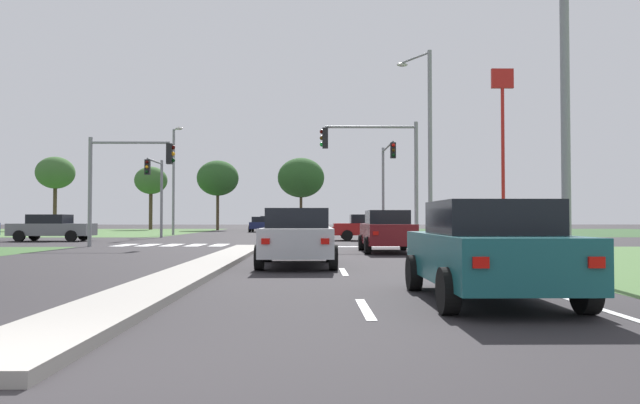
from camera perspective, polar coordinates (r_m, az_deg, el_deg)
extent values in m
plane|color=#282628|center=(34.73, -5.25, -3.72)|extent=(200.00, 200.00, 0.00)
cube|color=#476B38|center=(65.52, -26.27, -2.56)|extent=(35.00, 35.00, 0.01)
cube|color=#2D4C28|center=(63.34, 20.37, -2.66)|extent=(35.00, 35.00, 0.01)
cube|color=gray|center=(15.89, -10.73, -5.98)|extent=(1.20, 22.00, 0.14)
cube|color=#ADA89E|center=(59.67, -3.35, -2.77)|extent=(1.20, 36.00, 0.14)
cube|color=silver|center=(8.72, 4.30, -10.08)|extent=(0.14, 2.00, 0.01)
cube|color=silver|center=(14.67, 2.24, -6.63)|extent=(0.14, 2.00, 0.01)
cube|color=silver|center=(20.65, 1.39, -5.17)|extent=(0.14, 2.00, 0.01)
cube|color=silver|center=(17.14, 13.20, -5.86)|extent=(0.14, 24.00, 0.01)
cube|color=silver|center=(27.65, 1.48, -4.27)|extent=(6.40, 0.50, 0.01)
cube|color=silver|center=(30.82, -18.02, -3.91)|extent=(0.70, 2.80, 0.01)
cube|color=silver|center=(30.49, -15.95, -3.96)|extent=(0.70, 2.80, 0.01)
cube|color=silver|center=(30.21, -13.84, -3.99)|extent=(0.70, 2.80, 0.01)
cube|color=silver|center=(29.97, -11.69, -4.03)|extent=(0.70, 2.80, 0.01)
cube|color=silver|center=(29.78, -9.51, -4.05)|extent=(0.70, 2.80, 0.01)
cube|color=silver|center=(68.10, -4.97, -2.09)|extent=(1.74, 4.47, 0.75)
cube|color=black|center=(68.25, -4.96, -1.56)|extent=(1.53, 2.06, 0.52)
cube|color=red|center=(70.30, -4.30, -2.02)|extent=(0.20, 0.04, 0.14)
cube|color=red|center=(70.40, -5.37, -2.02)|extent=(0.20, 0.04, 0.14)
cylinder|color=black|center=(66.62, -4.32, -2.43)|extent=(0.22, 0.64, 0.64)
cylinder|color=black|center=(66.75, -5.81, -2.43)|extent=(0.22, 0.64, 0.64)
cylinder|color=black|center=(69.47, -4.17, -2.40)|extent=(0.22, 0.64, 0.64)
cylinder|color=black|center=(69.60, -5.60, -2.39)|extent=(0.22, 0.64, 0.64)
cube|color=#A31919|center=(35.97, 4.70, -2.58)|extent=(4.27, 1.76, 0.70)
cube|color=black|center=(35.95, 4.46, -1.61)|extent=(1.97, 1.55, 0.52)
cube|color=red|center=(36.50, 1.23, -2.46)|extent=(0.04, 0.20, 0.14)
cube|color=red|center=(35.16, 1.30, -2.49)|extent=(0.04, 0.20, 0.14)
cylinder|color=black|center=(37.01, 6.68, -3.09)|extent=(0.64, 0.22, 0.64)
cylinder|color=black|center=(35.26, 7.05, -3.17)|extent=(0.64, 0.22, 0.64)
cylinder|color=black|center=(36.76, 2.45, -3.11)|extent=(0.64, 0.22, 0.64)
cylinder|color=black|center=(34.99, 2.60, -3.19)|extent=(0.64, 0.22, 0.64)
cube|color=#B7B7BC|center=(16.56, -2.12, -3.70)|extent=(1.86, 4.59, 0.73)
cube|color=black|center=(16.40, -2.13, -1.54)|extent=(1.63, 2.11, 0.52)
cube|color=red|center=(14.28, -5.19, -3.73)|extent=(0.20, 0.04, 0.14)
cube|color=red|center=(14.24, 0.49, -3.75)|extent=(0.20, 0.04, 0.14)
cylinder|color=black|center=(18.09, -4.96, -4.67)|extent=(0.22, 0.64, 0.64)
cylinder|color=black|center=(18.05, 0.95, -4.68)|extent=(0.22, 0.64, 0.64)
cylinder|color=black|center=(15.16, -5.79, -5.26)|extent=(0.22, 0.64, 0.64)
cylinder|color=black|center=(15.11, 1.27, -5.28)|extent=(0.22, 0.64, 0.64)
cube|color=slate|center=(38.05, -24.04, -2.40)|extent=(4.55, 1.85, 0.70)
cube|color=black|center=(38.11, -24.24, -1.48)|extent=(2.09, 1.63, 0.52)
cube|color=red|center=(39.65, -26.68, -2.23)|extent=(0.04, 0.20, 0.14)
cube|color=red|center=(38.39, -27.61, -2.24)|extent=(0.04, 0.20, 0.14)
cylinder|color=black|center=(38.37, -21.50, -2.94)|extent=(0.64, 0.22, 0.64)
cylinder|color=black|center=(36.64, -22.53, -3.00)|extent=(0.64, 0.22, 0.64)
cylinder|color=black|center=(39.50, -25.45, -2.85)|extent=(0.64, 0.22, 0.64)
cylinder|color=black|center=(37.82, -26.63, -2.90)|extent=(0.64, 0.22, 0.64)
cube|color=#161E47|center=(59.29, -5.65, -2.22)|extent=(1.82, 4.43, 0.65)
cube|color=black|center=(59.43, -5.64, -1.65)|extent=(1.61, 2.04, 0.52)
cube|color=red|center=(61.46, -4.83, -2.14)|extent=(0.20, 0.04, 0.14)
cube|color=red|center=(61.58, -6.12, -2.13)|extent=(0.20, 0.04, 0.14)
cylinder|color=black|center=(57.81, -4.87, -2.56)|extent=(0.22, 0.64, 0.64)
cylinder|color=black|center=(57.97, -6.67, -2.55)|extent=(0.22, 0.64, 0.64)
cylinder|color=black|center=(60.63, -4.68, -2.51)|extent=(0.22, 0.64, 0.64)
cylinder|color=black|center=(60.79, -6.40, -2.51)|extent=(0.22, 0.64, 0.64)
cube|color=maroon|center=(23.40, 6.34, -3.02)|extent=(1.73, 4.43, 0.77)
cube|color=black|center=(23.24, 6.38, -1.44)|extent=(1.52, 2.04, 0.52)
cube|color=red|center=(21.10, 5.31, -2.97)|extent=(0.20, 0.04, 0.14)
cube|color=red|center=(21.28, 8.83, -2.95)|extent=(0.20, 0.04, 0.14)
cylinder|color=black|center=(24.74, 3.94, -3.85)|extent=(0.22, 0.64, 0.64)
cylinder|color=black|center=(24.94, 7.91, -3.82)|extent=(0.22, 0.64, 0.64)
cylinder|color=black|center=(21.91, 4.55, -4.13)|extent=(0.22, 0.64, 0.64)
cylinder|color=black|center=(22.14, 9.01, -4.09)|extent=(0.22, 0.64, 0.64)
cube|color=#19565B|center=(9.86, 15.59, -5.06)|extent=(1.87, 4.27, 0.73)
cube|color=black|center=(9.70, 15.81, -1.42)|extent=(1.64, 1.96, 0.52)
cube|color=red|center=(7.60, 15.01, -5.57)|extent=(0.20, 0.04, 0.14)
cube|color=red|center=(8.10, 24.76, -5.23)|extent=(0.20, 0.04, 0.14)
cylinder|color=black|center=(11.01, 8.90, -6.64)|extent=(0.22, 0.64, 0.64)
cylinder|color=black|center=(11.47, 18.18, -6.38)|extent=(0.22, 0.64, 0.64)
cylinder|color=black|center=(8.34, 12.05, -8.25)|extent=(0.22, 0.64, 0.64)
cylinder|color=black|center=(8.94, 23.91, -7.70)|extent=(0.22, 0.64, 0.64)
cylinder|color=gray|center=(28.46, 9.12, 1.70)|extent=(0.18, 0.18, 5.84)
cylinder|color=gray|center=(28.46, 4.83, 7.10)|extent=(4.26, 0.12, 0.12)
cube|color=black|center=(28.26, 0.50, 6.08)|extent=(0.26, 0.32, 0.95)
sphere|color=#360503|center=(28.30, 0.17, 6.68)|extent=(0.20, 0.20, 0.20)
sphere|color=#3A2405|center=(28.25, 0.17, 6.08)|extent=(0.20, 0.20, 0.20)
sphere|color=green|center=(28.22, 0.17, 5.48)|extent=(0.20, 0.20, 0.20)
cylinder|color=gray|center=(41.52, 6.01, 0.90)|extent=(0.18, 0.18, 6.19)
cylinder|color=gray|center=(39.20, 6.44, 5.22)|extent=(0.12, 5.16, 0.12)
cube|color=black|center=(36.59, 6.95, 4.88)|extent=(0.32, 0.26, 0.95)
sphere|color=red|center=(36.47, 6.98, 5.38)|extent=(0.20, 0.20, 0.20)
sphere|color=#3A2405|center=(36.43, 6.98, 4.91)|extent=(0.20, 0.20, 0.20)
sphere|color=black|center=(36.40, 6.98, 4.44)|extent=(0.20, 0.20, 0.20)
cylinder|color=gray|center=(42.50, -14.80, 0.29)|extent=(0.18, 0.18, 5.30)
cylinder|color=gray|center=(40.93, -15.38, 3.73)|extent=(0.12, 3.55, 0.12)
cube|color=black|center=(39.18, -16.04, 3.20)|extent=(0.32, 0.26, 0.95)
sphere|color=#360503|center=(39.05, -16.10, 3.66)|extent=(0.20, 0.20, 0.20)
sphere|color=orange|center=(39.03, -16.10, 3.22)|extent=(0.20, 0.20, 0.20)
sphere|color=black|center=(39.00, -16.11, 2.78)|extent=(0.20, 0.20, 0.20)
cylinder|color=gray|center=(29.88, -20.97, 0.91)|extent=(0.18, 0.18, 5.09)
cylinder|color=gray|center=(29.48, -17.56, 5.39)|extent=(3.68, 0.12, 0.12)
cube|color=black|center=(28.94, -14.07, 4.45)|extent=(0.26, 0.32, 0.95)
sphere|color=#360503|center=(28.94, -13.76, 5.05)|extent=(0.20, 0.20, 0.20)
sphere|color=orange|center=(28.90, -13.77, 4.46)|extent=(0.20, 0.20, 0.20)
sphere|color=black|center=(28.87, -13.77, 3.86)|extent=(0.20, 0.20, 0.20)
cylinder|color=gray|center=(14.92, 22.16, 14.74)|extent=(0.20, 0.20, 10.92)
cylinder|color=gray|center=(29.25, 10.40, 5.09)|extent=(0.20, 0.20, 9.37)
cylinder|color=gray|center=(30.96, 9.04, 13.36)|extent=(1.12, 1.99, 0.10)
ellipsoid|color=#B2B2A8|center=(31.78, 7.80, 12.77)|extent=(0.56, 0.28, 0.20)
cylinder|color=gray|center=(49.31, -13.72, 1.86)|extent=(0.20, 0.20, 8.46)
cylinder|color=gray|center=(48.88, -13.46, 6.76)|extent=(0.85, 1.63, 0.10)
ellipsoid|color=#B2B2A8|center=(48.02, -13.23, 6.79)|extent=(0.56, 0.28, 0.20)
cylinder|color=#335184|center=(44.12, -3.90, -2.61)|extent=(0.16, 0.16, 0.74)
cylinder|color=#4C4C4C|center=(44.11, -3.90, -1.62)|extent=(0.34, 0.34, 0.78)
sphere|color=tan|center=(44.11, -3.89, -0.98)|extent=(0.22, 0.22, 0.22)
cylinder|color=red|center=(51.35, 16.96, 3.72)|extent=(0.28, 0.28, 11.98)
cube|color=red|center=(52.41, 16.90, 11.14)|extent=(1.80, 0.30, 1.60)
torus|color=yellow|center=(52.45, 16.42, 11.12)|extent=(0.96, 0.16, 0.96)
torus|color=yellow|center=(52.68, 17.26, 11.07)|extent=(0.96, 0.16, 0.96)
cylinder|color=#423323|center=(74.17, -23.84, -0.40)|extent=(0.41, 0.41, 5.34)
ellipsoid|color=#38602D|center=(74.34, -23.80, 2.56)|extent=(4.26, 4.26, 3.62)
cylinder|color=#423323|center=(74.55, -15.76, -0.68)|extent=(0.43, 0.43, 4.83)
ellipsoid|color=#38602D|center=(74.68, -15.74, 1.99)|extent=(3.87, 3.87, 3.29)
cylinder|color=#423323|center=(68.80, -9.68, -0.74)|extent=(0.33, 0.33, 4.60)
ellipsoid|color=#285123|center=(68.95, -9.67, 2.25)|extent=(4.69, 4.69, 3.99)
cylinder|color=#423323|center=(70.22, -1.82, -0.78)|extent=(0.33, 0.33, 4.60)
ellipsoid|color=#285123|center=(70.37, -1.81, 2.32)|extent=(5.46, 5.46, 4.64)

